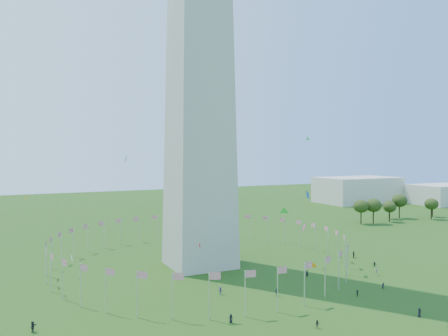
# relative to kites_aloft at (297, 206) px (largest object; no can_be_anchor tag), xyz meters

# --- Properties ---
(ground) EXTENTS (600.00, 600.00, 0.00)m
(ground) POSITION_rel_kites_aloft_xyz_m (-14.61, -24.26, -18.75)
(ground) COLOR #1C410F
(ground) RESTS_ON ground
(flag_ring) EXTENTS (80.24, 80.24, 9.00)m
(flag_ring) POSITION_rel_kites_aloft_xyz_m (-14.61, 25.74, -14.25)
(flag_ring) COLOR silver
(flag_ring) RESTS_ON ground
(gov_building_east_a) EXTENTS (50.00, 30.00, 16.00)m
(gov_building_east_a) POSITION_rel_kites_aloft_xyz_m (135.39, 125.74, -10.75)
(gov_building_east_a) COLOR beige
(gov_building_east_a) RESTS_ON ground
(gov_building_east_b) EXTENTS (35.00, 25.00, 12.00)m
(gov_building_east_b) POSITION_rel_kites_aloft_xyz_m (175.39, 95.74, -12.75)
(gov_building_east_b) COLOR beige
(gov_building_east_b) RESTS_ON ground
(crowd) EXTENTS (92.00, 77.79, 1.96)m
(crowd) POSITION_rel_kites_aloft_xyz_m (-4.74, -17.82, -17.88)
(crowd) COLOR #1B4525
(crowd) RESTS_ON ground
(kites_aloft) EXTENTS (104.47, 69.61, 38.65)m
(kites_aloft) POSITION_rel_kites_aloft_xyz_m (0.00, 0.00, 0.00)
(kites_aloft) COLOR green
(kites_aloft) RESTS_ON ground
(tree_line_east) EXTENTS (53.31, 15.86, 11.43)m
(tree_line_east) POSITION_rel_kites_aloft_xyz_m (97.65, 60.90, -13.64)
(tree_line_east) COLOR #334A18
(tree_line_east) RESTS_ON ground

